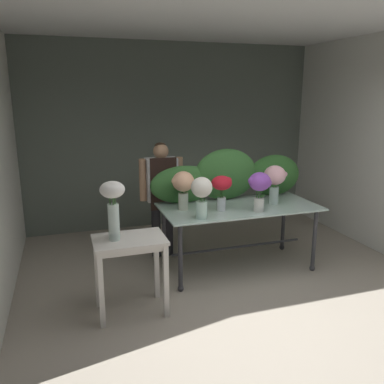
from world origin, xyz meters
name	(u,v)px	position (x,y,z in m)	size (l,w,h in m)	color
ground_plane	(209,261)	(0.00, 1.77, 0.00)	(7.78, 7.78, 0.00)	#9E9384
wall_back	(172,136)	(0.00, 3.53, 1.48)	(4.88, 0.12, 2.96)	slate
wall_right	(370,143)	(2.44, 1.77, 1.48)	(0.12, 3.65, 2.96)	silver
ceiling_slab	(211,17)	(0.00, 1.77, 3.02)	(5.00, 3.65, 0.12)	silver
display_table_glass	(239,215)	(0.28, 1.46, 0.70)	(1.93, 0.93, 0.83)	#AFCBC2
side_table_white	(130,250)	(-1.18, 0.84, 0.67)	(0.70, 0.49, 0.79)	silver
florist	(162,188)	(-0.53, 2.14, 0.95)	(0.59, 0.24, 1.55)	#232328
foliage_backdrop	(234,177)	(0.36, 1.81, 1.11)	(2.07, 0.31, 0.66)	#387033
vase_peach_stock	(183,185)	(-0.42, 1.52, 1.12)	(0.27, 0.26, 0.46)	silver
vase_blush_snapdragons	(275,179)	(0.73, 1.42, 1.14)	(0.29, 0.27, 0.48)	silver
vase_crimson_freesia	(222,187)	(0.00, 1.35, 1.10)	(0.25, 0.24, 0.42)	silver
vase_ivory_tulips	(202,193)	(-0.33, 1.13, 1.11)	(0.23, 0.23, 0.47)	silver
vase_violet_dahlias	(260,186)	(0.40, 1.17, 1.13)	(0.28, 0.25, 0.47)	silver
vase_white_roses_tall	(113,203)	(-1.32, 0.84, 1.16)	(0.24, 0.24, 0.58)	silver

